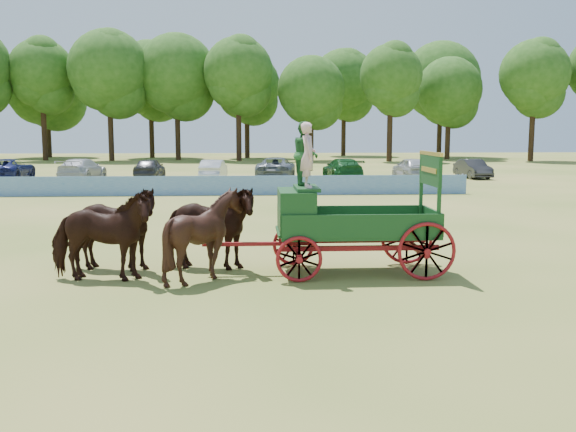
% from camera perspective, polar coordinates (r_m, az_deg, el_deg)
% --- Properties ---
extents(ground, '(160.00, 160.00, 0.00)m').
position_cam_1_polar(ground, '(16.98, -3.60, -4.32)').
color(ground, '#A7904B').
rests_on(ground, ground).
extents(horse_lead_left, '(2.63, 1.38, 2.14)m').
position_cam_1_polar(horse_lead_left, '(15.52, -16.31, -1.74)').
color(horse_lead_left, black).
rests_on(horse_lead_left, ground).
extents(horse_lead_right, '(2.70, 1.60, 2.14)m').
position_cam_1_polar(horse_lead_right, '(16.58, -15.48, -1.12)').
color(horse_lead_right, black).
rests_on(horse_lead_right, ground).
extents(horse_wheel_left, '(2.07, 1.87, 2.15)m').
position_cam_1_polar(horse_wheel_left, '(15.17, -7.44, -1.70)').
color(horse_wheel_left, black).
rests_on(horse_wheel_left, ground).
extents(horse_wheel_right, '(2.71, 1.62, 2.14)m').
position_cam_1_polar(horse_wheel_right, '(16.25, -7.17, -1.07)').
color(horse_wheel_right, black).
rests_on(horse_wheel_right, ground).
extents(farm_dray, '(6.00, 2.00, 3.73)m').
position_cam_1_polar(farm_dray, '(15.74, 3.47, 0.81)').
color(farm_dray, '#A51023').
rests_on(farm_dray, ground).
extents(sponsor_banner, '(26.00, 0.08, 1.05)m').
position_cam_1_polar(sponsor_banner, '(34.75, -5.19, 2.72)').
color(sponsor_banner, '#1F5CA9').
rests_on(sponsor_banner, ground).
extents(parked_cars, '(44.29, 6.48, 1.59)m').
position_cam_1_polar(parked_cars, '(46.46, -10.46, 4.16)').
color(parked_cars, silver).
rests_on(parked_cars, ground).
extents(treeline, '(91.08, 23.58, 14.84)m').
position_cam_1_polar(treeline, '(77.57, -7.87, 12.01)').
color(treeline, '#382314').
rests_on(treeline, ground).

